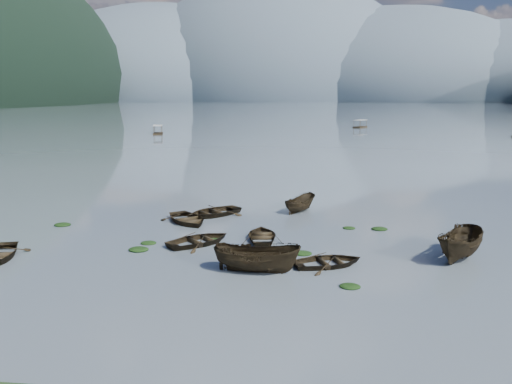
# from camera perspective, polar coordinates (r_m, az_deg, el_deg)

# --- Properties ---
(ground_plane) EXTENTS (2400.00, 2400.00, 0.00)m
(ground_plane) POSITION_cam_1_polar(r_m,az_deg,el_deg) (26.31, -2.85, -9.26)
(ground_plane) COLOR slate
(haze_mtn_a) EXTENTS (520.00, 520.00, 280.00)m
(haze_mtn_a) POSITION_cam_1_polar(r_m,az_deg,el_deg) (961.35, -9.92, 10.28)
(haze_mtn_a) COLOR #475666
(haze_mtn_a) RESTS_ON ground
(haze_mtn_b) EXTENTS (520.00, 520.00, 340.00)m
(haze_mtn_b) POSITION_cam_1_polar(r_m,az_deg,el_deg) (926.62, 2.25, 10.41)
(haze_mtn_b) COLOR #475666
(haze_mtn_b) RESTS_ON ground
(haze_mtn_c) EXTENTS (520.00, 520.00, 260.00)m
(haze_mtn_c) POSITION_cam_1_polar(r_m,az_deg,el_deg) (934.37, 14.78, 10.06)
(haze_mtn_c) COLOR #475666
(haze_mtn_c) RESTS_ON ground
(haze_mtn_d) EXTENTS (520.00, 520.00, 220.00)m
(haze_mtn_d) POSITION_cam_1_polar(r_m,az_deg,el_deg) (976.95, 25.41, 9.40)
(haze_mtn_d) COLOR #475666
(haze_mtn_d) RESTS_ON ground
(rowboat_1) EXTENTS (5.11, 5.08, 0.87)m
(rowboat_1) POSITION_cam_1_polar(r_m,az_deg,el_deg) (31.45, -6.50, -5.91)
(rowboat_1) COLOR black
(rowboat_1) RESTS_ON ground
(rowboat_2) EXTENTS (4.75, 2.09, 1.79)m
(rowboat_2) POSITION_cam_1_polar(r_m,az_deg,el_deg) (26.47, 0.08, -9.12)
(rowboat_2) COLOR black
(rowboat_2) RESTS_ON ground
(rowboat_3) EXTENTS (3.20, 4.17, 0.80)m
(rowboat_3) POSITION_cam_1_polar(r_m,az_deg,el_deg) (32.39, 0.73, -5.33)
(rowboat_3) COLOR black
(rowboat_3) RESTS_ON ground
(rowboat_4) EXTENTS (4.68, 4.07, 0.81)m
(rowboat_4) POSITION_cam_1_polar(r_m,az_deg,el_deg) (27.71, 8.26, -8.30)
(rowboat_4) COLOR black
(rowboat_4) RESTS_ON ground
(rowboat_5) EXTENTS (4.26, 5.24, 1.93)m
(rowboat_5) POSITION_cam_1_polar(r_m,az_deg,el_deg) (30.80, 22.27, -7.05)
(rowboat_5) COLOR black
(rowboat_5) RESTS_ON ground
(rowboat_6) EXTENTS (5.21, 5.50, 0.93)m
(rowboat_6) POSITION_cam_1_polar(r_m,az_deg,el_deg) (36.71, -7.84, -3.47)
(rowboat_6) COLOR black
(rowboat_6) RESTS_ON ground
(rowboat_7) EXTENTS (5.53, 5.55, 0.95)m
(rowboat_7) POSITION_cam_1_polar(r_m,az_deg,el_deg) (38.68, -4.88, -2.66)
(rowboat_7) COLOR black
(rowboat_7) RESTS_ON ground
(rowboat_8) EXTENTS (3.11, 4.06, 1.48)m
(rowboat_8) POSITION_cam_1_polar(r_m,az_deg,el_deg) (40.04, 5.02, -2.20)
(rowboat_8) COLOR black
(rowboat_8) RESTS_ON ground
(weed_clump_0) EXTENTS (1.22, 0.99, 0.27)m
(weed_clump_0) POSITION_cam_1_polar(r_m,az_deg,el_deg) (30.75, -13.26, -6.53)
(weed_clump_0) COLOR black
(weed_clump_0) RESTS_ON ground
(weed_clump_1) EXTENTS (1.00, 0.80, 0.22)m
(weed_clump_1) POSITION_cam_1_polar(r_m,az_deg,el_deg) (31.99, -12.18, -5.80)
(weed_clump_1) COLOR black
(weed_clump_1) RESTS_ON ground
(weed_clump_2) EXTENTS (1.03, 0.82, 0.22)m
(weed_clump_2) POSITION_cam_1_polar(r_m,az_deg,el_deg) (24.89, 10.69, -10.66)
(weed_clump_2) COLOR black
(weed_clump_2) RESTS_ON ground
(weed_clump_3) EXTENTS (0.87, 0.74, 0.19)m
(weed_clump_3) POSITION_cam_1_polar(r_m,az_deg,el_deg) (35.34, 10.58, -4.13)
(weed_clump_3) COLOR black
(weed_clump_3) RESTS_ON ground
(weed_clump_4) EXTENTS (1.14, 0.90, 0.24)m
(weed_clump_4) POSITION_cam_1_polar(r_m,az_deg,el_deg) (29.41, 5.31, -7.09)
(weed_clump_4) COLOR black
(weed_clump_4) RESTS_ON ground
(weed_clump_5) EXTENTS (1.18, 0.95, 0.25)m
(weed_clump_5) POSITION_cam_1_polar(r_m,az_deg,el_deg) (38.11, -21.23, -3.59)
(weed_clump_5) COLOR black
(weed_clump_5) RESTS_ON ground
(weed_clump_6) EXTENTS (0.86, 0.71, 0.18)m
(weed_clump_6) POSITION_cam_1_polar(r_m,az_deg,el_deg) (32.10, -4.79, -5.52)
(weed_clump_6) COLOR black
(weed_clump_6) RESTS_ON ground
(weed_clump_7) EXTENTS (1.10, 0.88, 0.24)m
(weed_clump_7) POSITION_cam_1_polar(r_m,az_deg,el_deg) (35.49, 13.93, -4.20)
(weed_clump_7) COLOR black
(weed_clump_7) RESTS_ON ground
(pontoon_left) EXTENTS (3.48, 5.68, 2.03)m
(pontoon_left) POSITION_cam_1_polar(r_m,az_deg,el_deg) (122.36, -11.13, 6.51)
(pontoon_left) COLOR black
(pontoon_left) RESTS_ON ground
(pontoon_centre) EXTENTS (4.60, 5.84, 2.08)m
(pontoon_centre) POSITION_cam_1_polar(r_m,az_deg,el_deg) (148.06, 11.80, 7.23)
(pontoon_centre) COLOR black
(pontoon_centre) RESTS_ON ground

